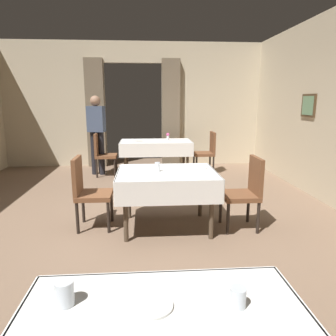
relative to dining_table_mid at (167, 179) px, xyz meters
The scene contains 16 objects.
ground 0.84m from the dining_table_mid, behind, with size 10.08×10.08×0.00m, color #7A604C.
wall_back 4.24m from the dining_table_mid, 97.39° to the left, with size 6.40×0.27×3.00m.
dining_table_mid is the anchor object (origin of this frame).
dining_table_far 3.01m from the dining_table_mid, 90.50° to the left, with size 1.56×0.88×0.75m.
chair_mid_left 1.02m from the dining_table_mid, behind, with size 0.44×0.44×0.93m.
chair_mid_right 1.02m from the dining_table_mid, ahead, with size 0.44×0.44×0.93m.
chair_far_right 3.29m from the dining_table_mid, 69.74° to the left, with size 0.44×0.44×0.93m.
chair_far_left 3.20m from the dining_table_mid, 111.87° to the left, with size 0.45×0.44×0.93m.
glass_near_b 2.66m from the dining_table_mid, 103.68° to the right, with size 0.08×0.08×0.11m, color silver.
glass_near_c 2.66m from the dining_table_mid, 87.39° to the right, with size 0.07×0.07×0.09m, color silver.
plate_near_d 2.64m from the dining_table_mid, 95.42° to the right, with size 0.19×0.19×0.01m, color white.
plate_mid_a 0.49m from the dining_table_mid, 19.78° to the left, with size 0.20×0.20×0.01m, color white.
glass_mid_b 0.20m from the dining_table_mid, behind, with size 0.07×0.07×0.12m, color silver.
flower_vase_far 3.08m from the dining_table_mid, 85.48° to the left, with size 0.07×0.07×0.17m.
plate_far_b 2.91m from the dining_table_mid, 98.17° to the left, with size 0.22×0.22×0.01m, color white.
person_waiter_by_doorway 3.38m from the dining_table_mid, 112.94° to the left, with size 0.40×0.29×1.72m.
Camera 1 is at (0.27, -3.76, 1.63)m, focal length 33.47 mm.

